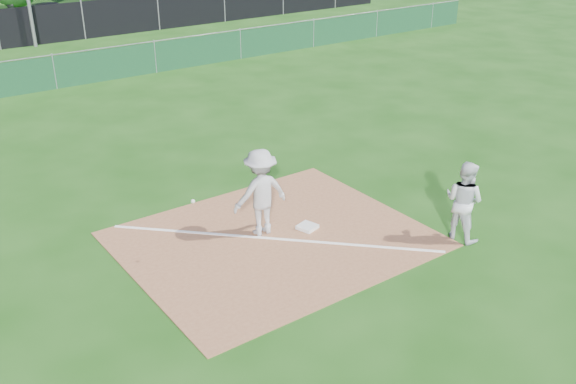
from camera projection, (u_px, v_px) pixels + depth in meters
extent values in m
plane|color=#14410D|center=(109.00, 125.00, 19.97)|extent=(90.00, 90.00, 0.00)
cube|color=brown|center=(274.00, 239.00, 13.37)|extent=(6.00, 5.00, 0.02)
cube|color=white|center=(274.00, 239.00, 13.37)|extent=(5.01, 5.01, 0.01)
cube|color=#0F371D|center=(55.00, 73.00, 23.37)|extent=(44.00, 0.05, 1.20)
cube|color=silver|center=(307.00, 227.00, 13.76)|extent=(0.46, 0.46, 0.08)
imported|color=#B7B7B9|center=(261.00, 192.00, 13.23)|extent=(1.26, 0.79, 1.87)
sphere|color=white|center=(193.00, 201.00, 12.03)|extent=(0.08, 0.08, 0.08)
imported|color=silver|center=(464.00, 201.00, 13.10)|extent=(0.78, 0.93, 1.71)
imported|color=black|center=(56.00, 15.00, 33.86)|extent=(4.78, 2.60, 1.31)
cylinder|color=#382316|center=(16.00, 0.00, 39.35)|extent=(0.24, 0.24, 1.13)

